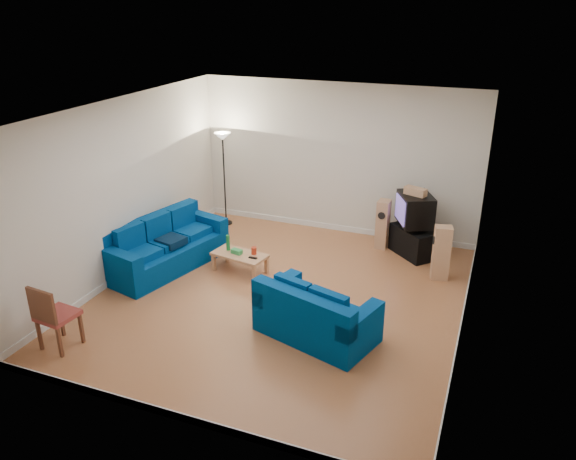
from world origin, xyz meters
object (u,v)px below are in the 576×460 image
(sofa_three_seat, at_px, (163,249))
(tv_stand, at_px, (413,242))
(coffee_table, at_px, (240,256))
(television, at_px, (415,209))
(sofa_loveseat, at_px, (315,318))

(sofa_three_seat, relative_size, tv_stand, 2.80)
(coffee_table, height_order, television, television)
(sofa_loveseat, bearing_deg, tv_stand, 92.87)
(tv_stand, bearing_deg, television, -173.28)
(sofa_three_seat, relative_size, television, 2.74)
(sofa_loveseat, distance_m, coffee_table, 2.54)
(sofa_three_seat, xyz_separation_m, television, (4.31, 2.24, 0.61))
(sofa_three_seat, height_order, tv_stand, sofa_three_seat)
(sofa_loveseat, distance_m, television, 3.66)
(sofa_loveseat, relative_size, tv_stand, 2.11)
(sofa_three_seat, xyz_separation_m, tv_stand, (4.34, 2.22, -0.06))
(coffee_table, height_order, tv_stand, tv_stand)
(coffee_table, xyz_separation_m, tv_stand, (2.88, 1.92, -0.03))
(tv_stand, relative_size, television, 0.98)
(coffee_table, bearing_deg, tv_stand, 33.66)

